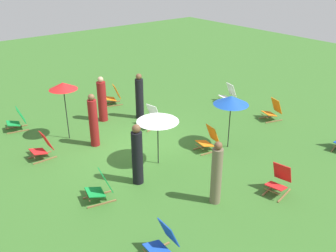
% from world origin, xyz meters
% --- Properties ---
extents(ground_plane, '(40.00, 40.00, 0.00)m').
position_xyz_m(ground_plane, '(0.00, 0.00, 0.00)').
color(ground_plane, '#386B28').
extents(deckchair_0, '(0.59, 0.83, 0.83)m').
position_xyz_m(deckchair_0, '(1.42, 1.75, 0.37)').
color(deckchair_0, olive).
rests_on(deckchair_0, ground).
extents(deckchair_1, '(0.63, 0.85, 0.83)m').
position_xyz_m(deckchair_1, '(1.63, -2.32, 0.37)').
color(deckchair_1, olive).
rests_on(deckchair_1, ground).
extents(deckchair_2, '(0.62, 0.84, 0.83)m').
position_xyz_m(deckchair_2, '(-4.00, -2.56, 0.37)').
color(deckchair_2, olive).
rests_on(deckchair_2, ground).
extents(deckchair_3, '(0.48, 0.76, 0.83)m').
position_xyz_m(deckchair_3, '(-1.43, -2.63, 0.37)').
color(deckchair_3, olive).
rests_on(deckchair_3, ground).
extents(deckchair_5, '(0.61, 0.84, 0.83)m').
position_xyz_m(deckchair_5, '(-1.20, 1.35, 0.37)').
color(deckchair_5, olive).
rests_on(deckchair_5, ground).
extents(deckchair_6, '(0.61, 0.84, 0.83)m').
position_xyz_m(deckchair_6, '(4.29, 1.54, 0.37)').
color(deckchair_6, olive).
rests_on(deckchair_6, ground).
extents(deckchair_7, '(0.61, 0.84, 0.83)m').
position_xyz_m(deckchair_7, '(-1.12, 5.39, 0.37)').
color(deckchair_7, olive).
rests_on(deckchair_7, ground).
extents(deckchair_8, '(0.51, 0.78, 0.83)m').
position_xyz_m(deckchair_8, '(4.19, -2.28, 0.37)').
color(deckchair_8, olive).
rests_on(deckchair_8, ground).
extents(deckchair_9, '(0.68, 0.87, 0.83)m').
position_xyz_m(deckchair_9, '(-4.01, 1.46, 0.37)').
color(deckchair_9, olive).
rests_on(deckchair_9, ground).
extents(deckchair_10, '(0.68, 0.87, 0.83)m').
position_xyz_m(deckchair_10, '(1.19, 5.38, 0.37)').
color(deckchair_10, olive).
rests_on(deckchair_10, ground).
extents(umbrella_0, '(1.24, 1.24, 1.68)m').
position_xyz_m(umbrella_0, '(1.08, -0.04, 1.54)').
color(umbrella_0, black).
rests_on(umbrella_0, ground).
extents(umbrella_1, '(1.12, 1.12, 1.79)m').
position_xyz_m(umbrella_1, '(1.67, 2.40, 1.65)').
color(umbrella_1, black).
rests_on(umbrella_1, ground).
extents(umbrella_2, '(0.94, 0.94, 2.02)m').
position_xyz_m(umbrella_2, '(-2.19, -1.43, 1.90)').
color(umbrella_2, black).
rests_on(umbrella_2, ground).
extents(person_0, '(0.36, 0.36, 1.78)m').
position_xyz_m(person_0, '(-2.13, 1.51, 0.85)').
color(person_0, black).
rests_on(person_0, ground).
extents(person_1, '(0.39, 0.39, 1.81)m').
position_xyz_m(person_1, '(-1.18, -0.96, 0.86)').
color(person_1, maroon).
rests_on(person_1, ground).
extents(person_2, '(0.39, 0.39, 1.77)m').
position_xyz_m(person_2, '(1.56, -1.11, 0.85)').
color(person_2, black).
rests_on(person_2, ground).
extents(person_3, '(0.46, 0.46, 1.74)m').
position_xyz_m(person_3, '(-2.81, 0.27, 0.81)').
color(person_3, maroon).
rests_on(person_3, ground).
extents(person_4, '(0.39, 0.39, 1.74)m').
position_xyz_m(person_4, '(3.54, -0.08, 0.83)').
color(person_4, '#72664C').
rests_on(person_4, ground).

